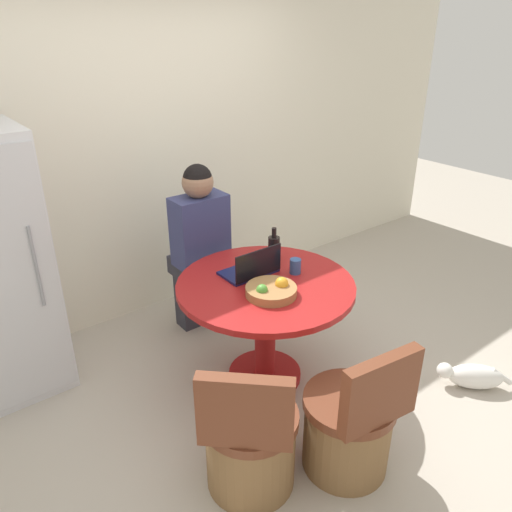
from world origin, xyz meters
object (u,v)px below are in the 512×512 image
(chair_near_camera, at_px, (350,427))
(person_seated, at_px, (198,242))
(dining_table, at_px, (265,308))
(laptop, at_px, (251,269))
(fruit_bowl, at_px, (272,290))
(chair_near_left_corner, at_px, (250,444))
(bottle, at_px, (274,248))
(cat, at_px, (473,376))

(chair_near_camera, height_order, person_seated, person_seated)
(dining_table, height_order, laptop, laptop)
(dining_table, bearing_deg, fruit_bowl, -115.62)
(dining_table, bearing_deg, laptop, 91.94)
(chair_near_left_corner, height_order, bottle, bottle)
(dining_table, xyz_separation_m, person_seated, (-0.01, 0.79, 0.20))
(person_seated, relative_size, laptop, 3.80)
(fruit_bowl, relative_size, bottle, 1.28)
(chair_near_camera, xyz_separation_m, cat, (1.16, -0.06, -0.19))
(chair_near_left_corner, bearing_deg, person_seated, -68.98)
(dining_table, height_order, chair_near_left_corner, chair_near_left_corner)
(person_seated, xyz_separation_m, laptop, (0.01, -0.65, 0.03))
(dining_table, height_order, person_seated, person_seated)
(chair_near_left_corner, xyz_separation_m, fruit_bowl, (0.54, 0.50, 0.50))
(fruit_bowl, distance_m, cat, 1.53)
(chair_near_left_corner, xyz_separation_m, cat, (1.65, -0.30, -0.19))
(laptop, xyz_separation_m, fruit_bowl, (-0.06, -0.29, -0.01))
(chair_near_left_corner, xyz_separation_m, person_seated, (0.60, 1.43, 0.48))
(chair_near_camera, relative_size, bottle, 3.47)
(fruit_bowl, bearing_deg, chair_near_left_corner, -137.50)
(chair_near_camera, bearing_deg, person_seated, -85.91)
(chair_near_camera, distance_m, bottle, 1.28)
(fruit_bowl, height_order, cat, fruit_bowl)
(chair_near_camera, height_order, chair_near_left_corner, same)
(chair_near_left_corner, height_order, cat, chair_near_left_corner)
(laptop, relative_size, bottle, 1.46)
(person_seated, relative_size, fruit_bowl, 4.34)
(dining_table, distance_m, person_seated, 0.82)
(fruit_bowl, bearing_deg, laptop, 77.41)
(bottle, bearing_deg, cat, -55.41)
(person_seated, height_order, laptop, person_seated)
(dining_table, bearing_deg, chair_near_camera, -97.66)
(bottle, height_order, cat, bottle)
(cat, bearing_deg, fruit_bowl, 9.06)
(dining_table, distance_m, bottle, 0.43)
(bottle, bearing_deg, chair_near_camera, -108.32)
(laptop, bearing_deg, dining_table, 91.94)
(chair_near_left_corner, distance_m, fruit_bowl, 0.89)
(chair_near_camera, xyz_separation_m, bottle, (0.36, 1.09, 0.56))
(dining_table, relative_size, fruit_bowl, 3.65)
(chair_near_left_corner, xyz_separation_m, laptop, (0.61, 0.78, 0.51))
(dining_table, height_order, chair_near_camera, chair_near_camera)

